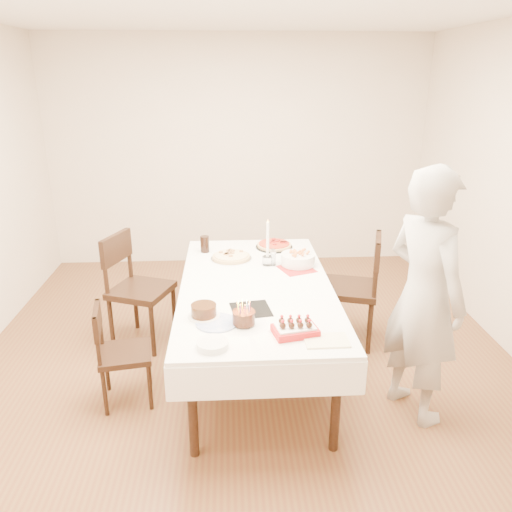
{
  "coord_description": "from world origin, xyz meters",
  "views": [
    {
      "loc": [
        -0.13,
        -3.53,
        2.26
      ],
      "look_at": [
        0.07,
        -0.05,
        0.98
      ],
      "focal_mm": 35.0,
      "sensor_mm": 36.0,
      "label": 1
    }
  ],
  "objects": [
    {
      "name": "cake_board",
      "position": [
        0.01,
        -0.49,
        0.75
      ],
      "size": [
        0.3,
        0.3,
        0.01
      ],
      "primitive_type": "cube",
      "rotation": [
        0.0,
        0.0,
        0.15
      ],
      "color": "black",
      "rests_on": "dining_table"
    },
    {
      "name": "cola_glass",
      "position": [
        -0.34,
        0.7,
        0.82
      ],
      "size": [
        0.1,
        0.1,
        0.15
      ],
      "primitive_type": "cylinder",
      "rotation": [
        0.0,
        0.0,
        0.37
      ],
      "color": "black",
      "rests_on": "dining_table"
    },
    {
      "name": "chair_left_dessert",
      "position": [
        -0.88,
        -0.39,
        0.38
      ],
      "size": [
        0.45,
        0.45,
        0.77
      ],
      "primitive_type": null,
      "rotation": [
        0.0,
        0.0,
        3.31
      ],
      "color": "black",
      "rests_on": "floor"
    },
    {
      "name": "taper_candle",
      "position": [
        0.19,
        0.35,
        0.95
      ],
      "size": [
        0.11,
        0.11,
        0.4
      ],
      "primitive_type": "cylinder",
      "rotation": [
        0.0,
        0.0,
        -0.37
      ],
      "color": "white",
      "rests_on": "dining_table"
    },
    {
      "name": "strawberry_box",
      "position": [
        0.27,
        -0.83,
        0.78
      ],
      "size": [
        0.3,
        0.23,
        0.07
      ],
      "primitive_type": null,
      "rotation": [
        0.0,
        0.0,
        0.21
      ],
      "color": "#AA1314",
      "rests_on": "dining_table"
    },
    {
      "name": "china_plate",
      "position": [
        -0.21,
        -0.67,
        0.76
      ],
      "size": [
        0.33,
        0.33,
        0.01
      ],
      "primitive_type": "cylinder",
      "rotation": [
        0.0,
        0.0,
        -0.25
      ],
      "color": "white",
      "rests_on": "dining_table"
    },
    {
      "name": "box_lid",
      "position": [
        0.45,
        -0.93,
        0.75
      ],
      "size": [
        0.27,
        0.18,
        0.02
      ],
      "primitive_type": "cube",
      "rotation": [
        0.0,
        0.0,
        0.01
      ],
      "color": "beige",
      "rests_on": "dining_table"
    },
    {
      "name": "wall_back",
      "position": [
        0.0,
        2.5,
        1.35
      ],
      "size": [
        4.5,
        0.04,
        2.7
      ],
      "primitive_type": "cube",
      "color": "beige",
      "rests_on": "floor"
    },
    {
      "name": "pasta_bowl",
      "position": [
        0.45,
        0.33,
        0.8
      ],
      "size": [
        0.38,
        0.38,
        0.09
      ],
      "primitive_type": "cylinder",
      "rotation": [
        0.0,
        0.0,
        0.44
      ],
      "color": "white",
      "rests_on": "dining_table"
    },
    {
      "name": "floor",
      "position": [
        0.0,
        0.0,
        0.0
      ],
      "size": [
        5.0,
        5.0,
        0.0
      ],
      "primitive_type": "plane",
      "color": "brown",
      "rests_on": "ground"
    },
    {
      "name": "birthday_cake",
      "position": [
        -0.04,
        -0.7,
        0.84
      ],
      "size": [
        0.18,
        0.18,
        0.15
      ],
      "primitive_type": "cylinder",
      "rotation": [
        0.0,
        0.0,
        0.25
      ],
      "color": "#3E1B11",
      "rests_on": "dining_table"
    },
    {
      "name": "wall_front",
      "position": [
        0.0,
        -2.5,
        1.35
      ],
      "size": [
        4.5,
        0.04,
        2.7
      ],
      "primitive_type": "cube",
      "color": "beige",
      "rests_on": "floor"
    },
    {
      "name": "pizza_white",
      "position": [
        -0.11,
        0.5,
        0.77
      ],
      "size": [
        0.47,
        0.47,
        0.04
      ],
      "primitive_type": "cylinder",
      "rotation": [
        0.0,
        0.0,
        0.43
      ],
      "color": "beige",
      "rests_on": "dining_table"
    },
    {
      "name": "red_placemat",
      "position": [
        0.42,
        0.24,
        0.75
      ],
      "size": [
        0.33,
        0.33,
        0.01
      ],
      "primitive_type": "cube",
      "rotation": [
        0.0,
        0.0,
        0.36
      ],
      "color": "#B21E1E",
      "rests_on": "dining_table"
    },
    {
      "name": "dining_table",
      "position": [
        0.07,
        -0.05,
        0.38
      ],
      "size": [
        1.42,
        2.28,
        0.75
      ],
      "primitive_type": "cube",
      "rotation": [
        0.0,
        0.0,
        0.14
      ],
      "color": "white",
      "rests_on": "floor"
    },
    {
      "name": "shaker_pair",
      "position": [
        0.24,
        0.34,
        0.81
      ],
      "size": [
        0.13,
        0.13,
        0.12
      ],
      "primitive_type": null,
      "rotation": [
        0.0,
        0.0,
        0.32
      ],
      "color": "white",
      "rests_on": "dining_table"
    },
    {
      "name": "person",
      "position": [
        1.15,
        -0.61,
        0.88
      ],
      "size": [
        0.64,
        0.76,
        1.75
      ],
      "primitive_type": "imported",
      "rotation": [
        0.0,
        0.0,
        1.99
      ],
      "color": "beige",
      "rests_on": "floor"
    },
    {
      "name": "layer_cake",
      "position": [
        -0.3,
        -0.57,
        0.79
      ],
      "size": [
        0.27,
        0.27,
        0.09
      ],
      "primitive_type": "cylinder",
      "rotation": [
        0.0,
        0.0,
        -0.3
      ],
      "color": "#341C0D",
      "rests_on": "dining_table"
    },
    {
      "name": "chair_right_savory",
      "position": [
        0.91,
        0.39,
        0.5
      ],
      "size": [
        0.64,
        0.64,
        1.0
      ],
      "primitive_type": null,
      "rotation": [
        0.0,
        0.0,
        -0.29
      ],
      "color": "black",
      "rests_on": "floor"
    },
    {
      "name": "plate_stack",
      "position": [
        -0.23,
        -0.96,
        0.77
      ],
      "size": [
        0.24,
        0.24,
        0.04
      ],
      "primitive_type": "cylinder",
      "rotation": [
        0.0,
        0.0,
        0.31
      ],
      "color": "white",
      "rests_on": "dining_table"
    },
    {
      "name": "pizza_pepperoni",
      "position": [
        0.29,
        0.79,
        0.77
      ],
      "size": [
        0.45,
        0.45,
        0.04
      ],
      "primitive_type": "cylinder",
      "rotation": [
        0.0,
        0.0,
        -0.43
      ],
      "color": "red",
      "rests_on": "dining_table"
    },
    {
      "name": "chair_left_savory",
      "position": [
        -0.89,
        0.46,
        0.5
      ],
      "size": [
        0.66,
        0.66,
        0.99
      ],
      "primitive_type": null,
      "rotation": [
        0.0,
        0.0,
        2.77
      ],
      "color": "black",
      "rests_on": "floor"
    }
  ]
}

